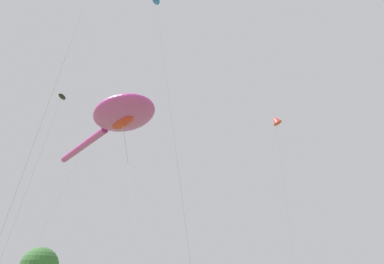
% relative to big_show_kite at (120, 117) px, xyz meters
% --- Properties ---
extents(big_show_kite, '(4.13, 14.36, 12.55)m').
position_rel_big_show_kite_xyz_m(big_show_kite, '(0.00, 0.00, 0.00)').
color(big_show_kite, '#CC3899').
rests_on(big_show_kite, ground).
extents(small_kite_box_yellow, '(1.76, 1.06, 13.65)m').
position_rel_big_show_kite_xyz_m(small_kite_box_yellow, '(9.25, -6.09, 1.32)').
color(small_kite_box_yellow, red).
rests_on(small_kite_box_yellow, ground).
extents(small_kite_tiny_distant, '(1.57, 2.63, 13.60)m').
position_rel_big_show_kite_xyz_m(small_kite_tiny_distant, '(-2.47, 3.25, 1.23)').
color(small_kite_tiny_distant, black).
rests_on(small_kite_tiny_distant, ground).
extents(small_kite_delta_white, '(3.00, 3.80, 14.73)m').
position_rel_big_show_kite_xyz_m(small_kite_delta_white, '(4.39, 11.66, 2.15)').
color(small_kite_delta_white, red).
rests_on(small_kite_delta_white, ground).
extents(small_kite_bird_shape, '(2.55, 2.90, 21.88)m').
position_rel_big_show_kite_xyz_m(small_kite_bird_shape, '(1.07, -1.55, 9.38)').
color(small_kite_bird_shape, blue).
rests_on(small_kite_bird_shape, ground).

